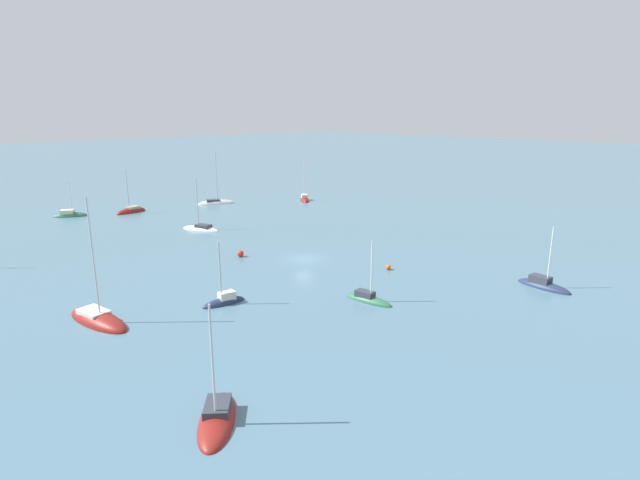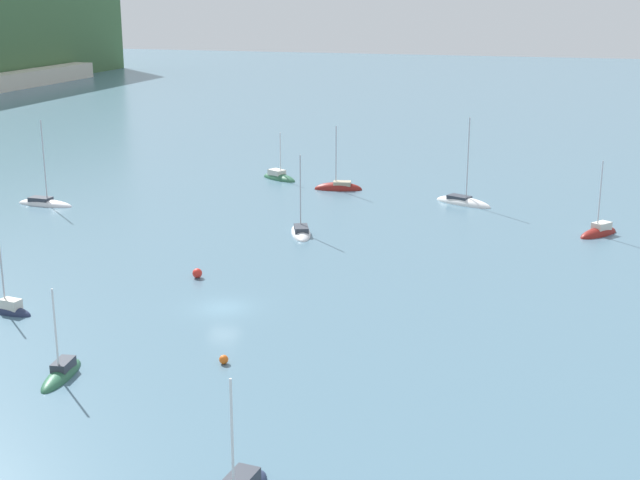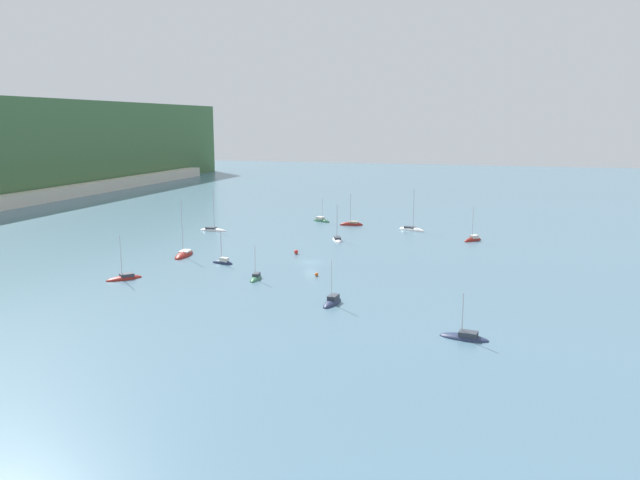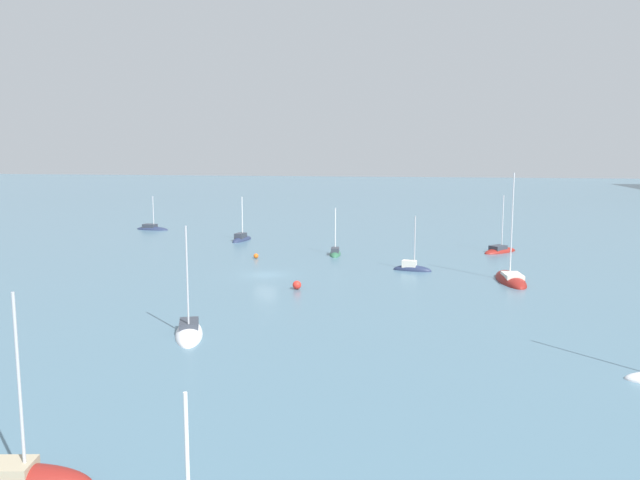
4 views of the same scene
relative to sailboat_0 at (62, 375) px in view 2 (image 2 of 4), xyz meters
The scene contains 11 objects.
ground_plane 16.65m from the sailboat_0, 19.01° to the right, with size 600.00×600.00×0.00m, color slate.
sailboat_0 is the anchor object (origin of this frame).
sailboat_1 14.71m from the sailboat_0, 48.36° to the left, with size 2.06×4.78×7.22m.
sailboat_2 62.27m from the sailboat_0, ahead, with size 3.35×6.61×9.39m.
sailboat_4 40.14m from the sailboat_0, ahead, with size 7.27×4.50×9.21m.
sailboat_5 66.83m from the sailboat_0, ahead, with size 5.10×6.48×7.30m.
sailboat_9 52.81m from the sailboat_0, 34.03° to the left, with size 2.55×7.56×11.15m.
sailboat_10 61.92m from the sailboat_0, 18.51° to the right, with size 5.34×7.93×11.55m.
sailboat_11 60.02m from the sailboat_0, 36.35° to the right, with size 5.64×4.85×8.94m.
mooring_buoy_0 22.51m from the sailboat_0, ahead, with size 0.90×0.90×0.90m.
mooring_buoy_1 11.07m from the sailboat_0, 62.61° to the right, with size 0.66×0.66×0.66m.
Camera 2 is at (-64.49, -27.16, 25.44)m, focal length 50.00 mm.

